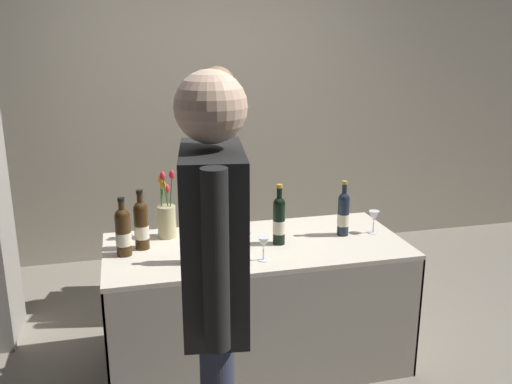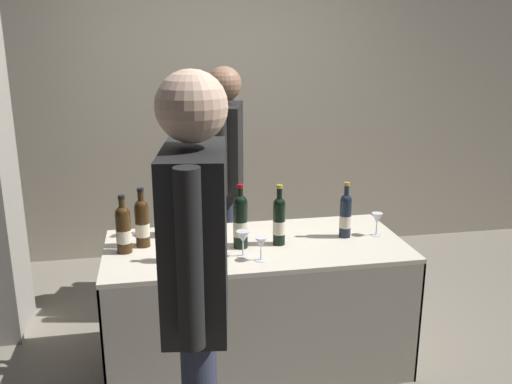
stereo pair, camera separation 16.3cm
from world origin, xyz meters
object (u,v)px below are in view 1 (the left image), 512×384
object	(u,v)px
wine_glass_mid	(264,244)
taster_foreground_right	(214,270)
tasting_table	(256,280)
wine_glass_near_taster	(245,238)
featured_wine_bottle	(141,224)
vendor_presenter	(219,166)
wine_glass_near_vendor	(374,217)
flower_vase	(167,217)
display_bottle_0	(343,213)

from	to	relation	value
wine_glass_mid	taster_foreground_right	distance (m)	0.92
tasting_table	wine_glass_near_taster	distance (m)	0.37
featured_wine_bottle	wine_glass_near_taster	world-z (taller)	featured_wine_bottle
wine_glass_mid	wine_glass_near_taster	distance (m)	0.11
featured_wine_bottle	taster_foreground_right	size ratio (longest dim) A/B	0.19
wine_glass_mid	wine_glass_near_taster	bearing A→B (deg)	138.50
wine_glass_near_taster	vendor_presenter	distance (m)	0.95
featured_wine_bottle	taster_foreground_right	bearing A→B (deg)	-79.36
wine_glass_near_vendor	taster_foreground_right	xyz separation A→B (m)	(-1.12, -1.04, 0.23)
wine_glass_mid	vendor_presenter	distance (m)	1.02
tasting_table	vendor_presenter	xyz separation A→B (m)	(-0.06, 0.77, 0.49)
tasting_table	flower_vase	size ratio (longest dim) A/B	4.12
featured_wine_bottle	flower_vase	distance (m)	0.21
display_bottle_0	wine_glass_near_vendor	distance (m)	0.19
vendor_presenter	taster_foreground_right	size ratio (longest dim) A/B	0.95
display_bottle_0	vendor_presenter	distance (m)	0.96
featured_wine_bottle	display_bottle_0	size ratio (longest dim) A/B	1.02
display_bottle_0	flower_vase	size ratio (longest dim) A/B	0.80
wine_glass_near_taster	flower_vase	world-z (taller)	flower_vase
flower_vase	vendor_presenter	distance (m)	0.69
featured_wine_bottle	taster_foreground_right	distance (m)	1.15
wine_glass_mid	flower_vase	world-z (taller)	flower_vase
flower_vase	wine_glass_near_vendor	bearing A→B (deg)	-10.56
wine_glass_near_vendor	display_bottle_0	bearing A→B (deg)	176.84
display_bottle_0	wine_glass_near_taster	size ratio (longest dim) A/B	2.33
wine_glass_mid	taster_foreground_right	bearing A→B (deg)	-115.94
vendor_presenter	flower_vase	bearing A→B (deg)	-23.35
featured_wine_bottle	wine_glass_near_taster	size ratio (longest dim) A/B	2.38
display_bottle_0	wine_glass_near_vendor	xyz separation A→B (m)	(0.19, -0.01, -0.04)
wine_glass_near_taster	flower_vase	size ratio (longest dim) A/B	0.34
featured_wine_bottle	wine_glass_mid	distance (m)	0.68
taster_foreground_right	wine_glass_mid	bearing A→B (deg)	-17.78
flower_vase	wine_glass_near_taster	bearing A→B (deg)	-46.52
flower_vase	taster_foreground_right	bearing A→B (deg)	-87.18
wine_glass_near_vendor	vendor_presenter	world-z (taller)	vendor_presenter
tasting_table	display_bottle_0	world-z (taller)	display_bottle_0
tasting_table	taster_foreground_right	bearing A→B (deg)	-111.53
tasting_table	featured_wine_bottle	bearing A→B (deg)	172.21
featured_wine_bottle	wine_glass_near_taster	bearing A→B (deg)	-25.28
tasting_table	featured_wine_bottle	xyz separation A→B (m)	(-0.61, 0.08, 0.36)
vendor_presenter	featured_wine_bottle	bearing A→B (deg)	-25.39
wine_glass_mid	vendor_presenter	xyz separation A→B (m)	(-0.05, 1.00, 0.18)
wine_glass_mid	wine_glass_near_vendor	bearing A→B (deg)	18.25
display_bottle_0	wine_glass_near_taster	bearing A→B (deg)	-163.97
tasting_table	flower_vase	world-z (taller)	flower_vase
tasting_table	wine_glass_near_vendor	distance (m)	0.78
tasting_table	vendor_presenter	world-z (taller)	vendor_presenter
wine_glass_mid	featured_wine_bottle	bearing A→B (deg)	152.14
wine_glass_mid	wine_glass_near_taster	size ratio (longest dim) A/B	0.90
featured_wine_bottle	taster_foreground_right	xyz separation A→B (m)	(0.21, -1.11, 0.19)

